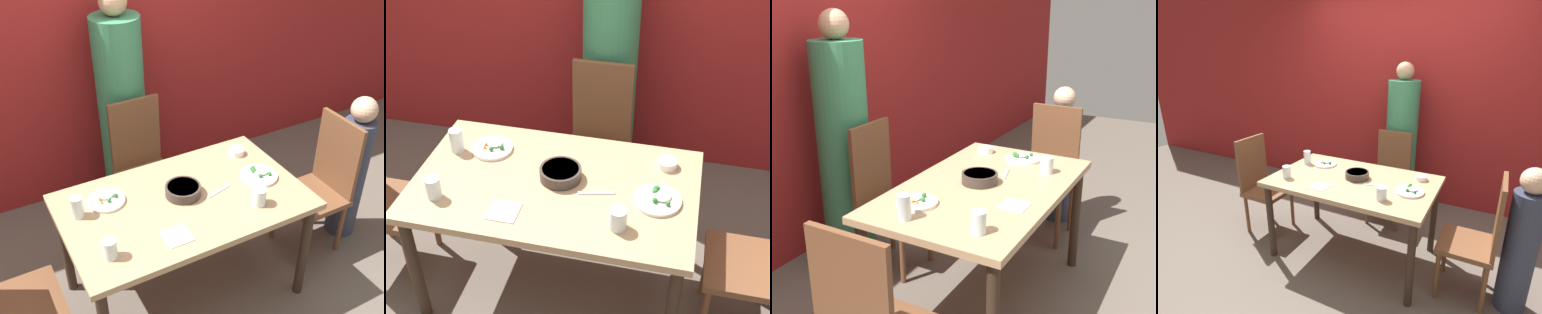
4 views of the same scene
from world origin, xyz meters
TOP-DOWN VIEW (x-y plane):
  - ground_plane at (0.00, 0.00)m, footprint 10.00×10.00m
  - wall_back at (0.00, 1.42)m, footprint 10.00×0.06m
  - dining_table at (0.00, 0.00)m, footprint 1.42×0.86m
  - chair_adult_spot at (0.07, 0.78)m, footprint 0.40×0.40m
  - chair_child_spot at (1.06, -0.03)m, footprint 0.40×0.40m
  - chair_empty_left at (-1.06, -0.02)m, footprint 0.40×0.40m
  - person_adult at (0.07, 1.12)m, footprint 0.35×0.35m
  - person_child at (1.33, -0.03)m, footprint 0.22×0.22m
  - bowl_curry at (0.02, 0.04)m, footprint 0.21×0.21m
  - plate_rice_adult at (-0.40, 0.20)m, footprint 0.22×0.22m
  - plate_rice_child at (0.52, -0.02)m, footprint 0.23×0.23m
  - bowl_rice_small at (0.53, 0.26)m, footprint 0.10×0.10m
  - glass_water_tall at (-0.58, 0.15)m, footprint 0.07×0.07m
  - glass_water_short at (-0.54, -0.24)m, footprint 0.07×0.07m
  - glass_water_center at (0.36, -0.24)m, footprint 0.08×0.08m
  - napkin_folded at (-0.18, -0.26)m, footprint 0.14×0.14m
  - fork_steel at (0.22, -0.03)m, footprint 0.18×0.06m

SIDE VIEW (x-z plane):
  - ground_plane at x=0.00m, z-range 0.00..0.00m
  - chair_adult_spot at x=0.07m, z-range 0.03..1.02m
  - chair_child_spot at x=1.06m, z-range 0.03..1.02m
  - chair_empty_left at x=-1.06m, z-range 0.03..1.02m
  - person_child at x=1.33m, z-range -0.03..1.09m
  - dining_table at x=0.00m, z-range 0.29..1.05m
  - napkin_folded at x=-0.18m, z-range 0.76..0.77m
  - fork_steel at x=0.22m, z-range 0.76..0.77m
  - plate_rice_adult at x=-0.40m, z-range 0.75..0.80m
  - plate_rice_child at x=0.52m, z-range 0.75..0.80m
  - bowl_rice_small at x=0.53m, z-range 0.76..0.80m
  - person_adult at x=0.07m, z-range -0.07..1.65m
  - bowl_curry at x=0.02m, z-range 0.76..0.82m
  - glass_water_center at x=0.36m, z-range 0.76..0.86m
  - glass_water_short at x=-0.54m, z-range 0.76..0.87m
  - glass_water_tall at x=-0.58m, z-range 0.76..0.89m
  - wall_back at x=0.00m, z-range 0.00..2.70m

